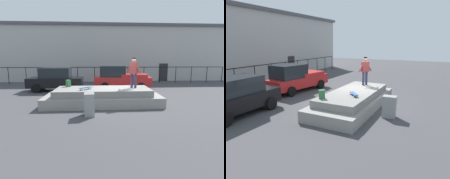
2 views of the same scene
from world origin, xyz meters
TOP-DOWN VIEW (x-y plane):
  - ground_plane at (0.00, 0.00)m, footprint 60.00×60.00m
  - concrete_ledge at (-1.00, -0.19)m, footprint 6.31×2.56m
  - skateboarder at (0.72, -0.15)m, footprint 0.82×0.61m
  - skateboard at (-1.92, -0.56)m, footprint 0.70×0.66m
  - backpack at (-3.02, 0.56)m, footprint 0.33×0.34m
  - car_black_sedan_near at (-4.65, 4.32)m, footprint 4.16×2.03m
  - car_red_pickup_mid at (0.62, 4.97)m, footprint 4.87×2.52m
  - utility_box at (-1.64, -2.23)m, footprint 0.48×0.63m
  - fence_row at (-0.00, 8.39)m, footprint 24.06×0.06m
  - warehouse_building at (0.00, 13.67)m, footprint 30.89×7.81m

SIDE VIEW (x-z plane):
  - ground_plane at x=0.00m, z-range 0.00..0.00m
  - concrete_ledge at x=-1.00m, z-range -0.04..0.85m
  - utility_box at x=-1.64m, z-range 0.00..1.01m
  - car_black_sedan_near at x=-4.65m, z-range 0.00..1.83m
  - car_red_pickup_mid at x=0.62m, z-range -0.02..1.91m
  - skateboard at x=-1.92m, z-range 0.93..1.05m
  - backpack at x=-3.02m, z-range 0.89..1.28m
  - fence_row at x=0.00m, z-range 0.31..2.01m
  - skateboarder at x=0.72m, z-range 1.02..2.69m
  - warehouse_building at x=0.00m, z-range 0.01..6.35m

